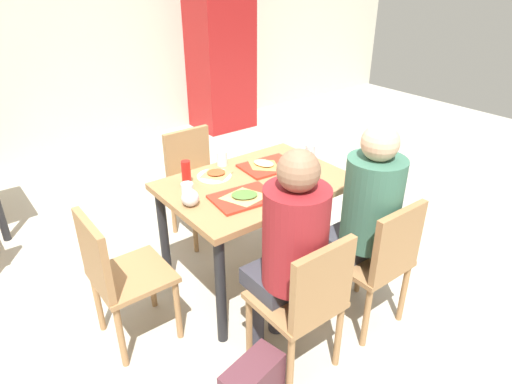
% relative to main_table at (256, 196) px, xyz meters
% --- Properties ---
extents(ground_plane, '(10.00, 10.00, 0.02)m').
position_rel_main_table_xyz_m(ground_plane, '(0.00, 0.00, -0.66)').
color(ground_plane, '#B2AD9E').
extents(back_wall, '(10.00, 0.10, 2.80)m').
position_rel_main_table_xyz_m(back_wall, '(0.00, 3.20, 0.75)').
color(back_wall, beige).
rests_on(back_wall, ground_plane).
extents(main_table, '(1.13, 0.80, 0.75)m').
position_rel_main_table_xyz_m(main_table, '(0.00, 0.00, 0.00)').
color(main_table, '#9E7247').
rests_on(main_table, ground_plane).
extents(chair_near_left, '(0.40, 0.40, 0.84)m').
position_rel_main_table_xyz_m(chair_near_left, '(-0.28, -0.78, -0.16)').
color(chair_near_left, '#9E7247').
rests_on(chair_near_left, ground_plane).
extents(chair_near_right, '(0.40, 0.40, 0.84)m').
position_rel_main_table_xyz_m(chair_near_right, '(0.28, -0.78, -0.16)').
color(chair_near_right, '#9E7247').
rests_on(chair_near_right, ground_plane).
extents(chair_far_side, '(0.40, 0.40, 0.84)m').
position_rel_main_table_xyz_m(chair_far_side, '(0.00, 0.78, -0.16)').
color(chair_far_side, '#9E7247').
rests_on(chair_far_side, ground_plane).
extents(chair_left_end, '(0.40, 0.40, 0.84)m').
position_rel_main_table_xyz_m(chair_left_end, '(-0.95, 0.00, -0.16)').
color(chair_left_end, '#9E7247').
rests_on(chair_left_end, ground_plane).
extents(person_in_red, '(0.32, 0.42, 1.25)m').
position_rel_main_table_xyz_m(person_in_red, '(-0.28, -0.64, 0.09)').
color(person_in_red, '#383842').
rests_on(person_in_red, ground_plane).
extents(person_in_brown_jacket, '(0.32, 0.42, 1.25)m').
position_rel_main_table_xyz_m(person_in_brown_jacket, '(0.28, -0.64, 0.09)').
color(person_in_brown_jacket, '#383842').
rests_on(person_in_brown_jacket, ground_plane).
extents(tray_red_near, '(0.39, 0.30, 0.02)m').
position_rel_main_table_xyz_m(tray_red_near, '(-0.20, -0.14, 0.11)').
color(tray_red_near, red).
rests_on(tray_red_near, main_table).
extents(tray_red_far, '(0.38, 0.28, 0.02)m').
position_rel_main_table_xyz_m(tray_red_far, '(0.20, 0.12, 0.11)').
color(tray_red_far, red).
rests_on(tray_red_far, main_table).
extents(paper_plate_center, '(0.22, 0.22, 0.01)m').
position_rel_main_table_xyz_m(paper_plate_center, '(-0.17, 0.22, 0.11)').
color(paper_plate_center, white).
rests_on(paper_plate_center, main_table).
extents(paper_plate_near_edge, '(0.22, 0.22, 0.01)m').
position_rel_main_table_xyz_m(paper_plate_near_edge, '(0.17, -0.22, 0.11)').
color(paper_plate_near_edge, white).
rests_on(paper_plate_near_edge, main_table).
extents(pizza_slice_a, '(0.27, 0.26, 0.02)m').
position_rel_main_table_xyz_m(pizza_slice_a, '(-0.20, -0.15, 0.13)').
color(pizza_slice_a, '#DBAD60').
rests_on(pizza_slice_a, tray_red_near).
extents(pizza_slice_b, '(0.19, 0.24, 0.02)m').
position_rel_main_table_xyz_m(pizza_slice_b, '(0.17, 0.14, 0.13)').
color(pizza_slice_b, '#C68C47').
rests_on(pizza_slice_b, tray_red_far).
extents(pizza_slice_c, '(0.20, 0.19, 0.02)m').
position_rel_main_table_xyz_m(pizza_slice_c, '(-0.15, 0.22, 0.12)').
color(pizza_slice_c, tan).
rests_on(pizza_slice_c, paper_plate_center).
extents(plastic_cup_a, '(0.07, 0.07, 0.10)m').
position_rel_main_table_xyz_m(plastic_cup_a, '(-0.03, 0.34, 0.15)').
color(plastic_cup_a, white).
rests_on(plastic_cup_a, main_table).
extents(plastic_cup_b, '(0.07, 0.07, 0.10)m').
position_rel_main_table_xyz_m(plastic_cup_b, '(0.03, -0.34, 0.15)').
color(plastic_cup_b, white).
rests_on(plastic_cup_b, main_table).
extents(plastic_cup_c, '(0.07, 0.07, 0.10)m').
position_rel_main_table_xyz_m(plastic_cup_c, '(-0.45, 0.06, 0.15)').
color(plastic_cup_c, white).
rests_on(plastic_cup_c, main_table).
extents(soda_can, '(0.07, 0.07, 0.12)m').
position_rel_main_table_xyz_m(soda_can, '(0.48, 0.02, 0.16)').
color(soda_can, '#B7BCC6').
rests_on(soda_can, main_table).
extents(condiment_bottle, '(0.06, 0.06, 0.16)m').
position_rel_main_table_xyz_m(condiment_bottle, '(-0.37, 0.22, 0.18)').
color(condiment_bottle, red).
rests_on(condiment_bottle, main_table).
extents(foil_bundle, '(0.10, 0.10, 0.10)m').
position_rel_main_table_xyz_m(foil_bundle, '(-0.48, -0.02, 0.15)').
color(foil_bundle, silver).
rests_on(foil_bundle, main_table).
extents(drink_fridge, '(0.70, 0.60, 1.90)m').
position_rel_main_table_xyz_m(drink_fridge, '(1.62, 2.85, 0.30)').
color(drink_fridge, maroon).
rests_on(drink_fridge, ground_plane).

